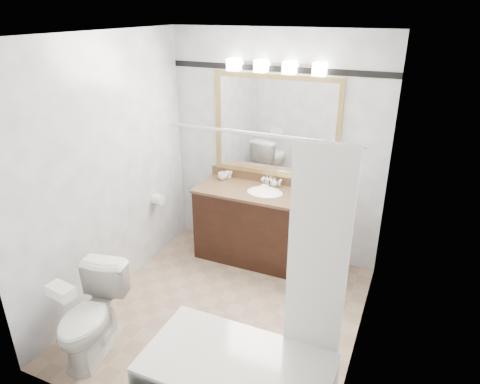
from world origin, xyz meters
name	(u,v)px	position (x,y,z in m)	size (l,w,h in m)	color
room	(223,192)	(0.00, 0.00, 1.25)	(2.42, 2.62, 2.52)	tan
vanity	(264,225)	(0.00, 1.02, 0.44)	(1.53, 0.58, 0.97)	black
mirror	(275,127)	(0.00, 1.28, 1.50)	(1.40, 0.04, 1.10)	tan
vanity_light_bar	(275,66)	(0.00, 1.23, 2.13)	(1.02, 0.14, 0.12)	silver
accent_stripe	(277,69)	(0.00, 1.29, 2.10)	(2.40, 0.01, 0.06)	black
bathtub	(241,378)	(0.55, -0.90, 0.28)	(1.30, 0.75, 1.96)	white
tp_roll	(158,199)	(-1.14, 0.66, 0.70)	(0.12, 0.12, 0.11)	white
toilet	(91,316)	(-0.79, -0.88, 0.36)	(0.41, 0.71, 0.73)	white
tissue_box	(61,291)	(-0.79, -1.12, 0.77)	(0.21, 0.12, 0.09)	white
coffee_maker	(328,187)	(0.66, 1.05, 1.01)	(0.17, 0.20, 0.31)	black
cup_left	(223,176)	(-0.58, 1.16, 0.89)	(0.11, 0.11, 0.08)	white
cup_right	(229,175)	(-0.53, 1.23, 0.89)	(0.08, 0.08, 0.08)	white
soap_bottle_a	(267,180)	(-0.06, 1.23, 0.90)	(0.05, 0.05, 0.10)	white
soap_bottle_b	(274,182)	(0.04, 1.21, 0.90)	(0.07, 0.07, 0.10)	white
soap_bar	(265,186)	(-0.05, 1.13, 0.86)	(0.08, 0.05, 0.02)	beige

